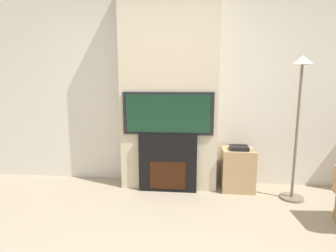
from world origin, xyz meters
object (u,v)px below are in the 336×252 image
Objects in this scene: television at (168,113)px; floor_lamp at (299,103)px; media_stand at (237,169)px; fireplace at (168,163)px.

television is 0.67× the size of floor_lamp.
floor_lamp is 1.08m from media_stand.
fireplace is 1.25× the size of media_stand.
floor_lamp reaches higher than media_stand.
fireplace is at bearing -172.70° from media_stand.
media_stand is (-0.61, 0.22, -0.86)m from floor_lamp.
fireplace is 1.70m from floor_lamp.
media_stand is (0.89, 0.11, -0.09)m from fireplace.
fireplace is 0.65× the size of television.
fireplace is 0.63m from television.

